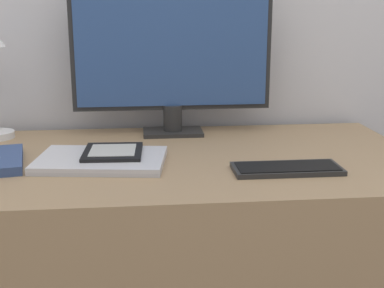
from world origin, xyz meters
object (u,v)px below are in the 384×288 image
object	(u,v)px
monitor	(172,52)
laptop	(101,160)
ereader	(113,152)
keyboard	(287,168)

from	to	relation	value
monitor	laptop	world-z (taller)	monitor
ereader	keyboard	bearing A→B (deg)	-17.27
keyboard	ereader	world-z (taller)	ereader
monitor	ereader	world-z (taller)	monitor
keyboard	ereader	distance (m)	0.44
keyboard	laptop	world-z (taller)	laptop
keyboard	ereader	bearing A→B (deg)	162.73
keyboard	laptop	distance (m)	0.46
monitor	ereader	size ratio (longest dim) A/B	3.57
keyboard	laptop	size ratio (longest dim) A/B	0.76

